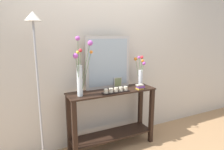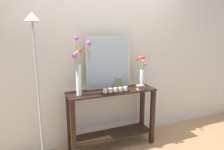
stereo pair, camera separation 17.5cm
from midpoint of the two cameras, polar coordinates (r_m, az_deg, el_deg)
ground_plane at (r=3.07m, az=-1.74°, el=-20.15°), size 7.00×6.00×0.02m
wall_back at (r=2.90m, az=-4.44°, el=6.54°), size 6.40×0.08×2.70m
console_table at (r=2.83m, az=-1.80°, el=-11.35°), size 1.25×0.37×0.85m
mirror_leaning at (r=2.78m, az=-2.92°, el=3.66°), size 0.68×0.03×0.74m
tall_vase_left at (r=2.44m, az=-11.26°, el=1.09°), size 0.24×0.27×0.75m
vase_right at (r=2.96m, az=6.67°, el=0.87°), size 0.16×0.17×0.45m
candle_tray at (r=2.62m, az=-0.75°, el=-4.54°), size 0.39×0.09×0.07m
picture_frame_small at (r=2.87m, az=-0.03°, el=-2.13°), size 0.13×0.01×0.15m
book_stack at (r=2.78m, az=6.43°, el=-3.46°), size 0.12×0.08×0.07m
floor_lamp at (r=2.37m, az=-23.11°, el=2.06°), size 0.24×0.24×1.85m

